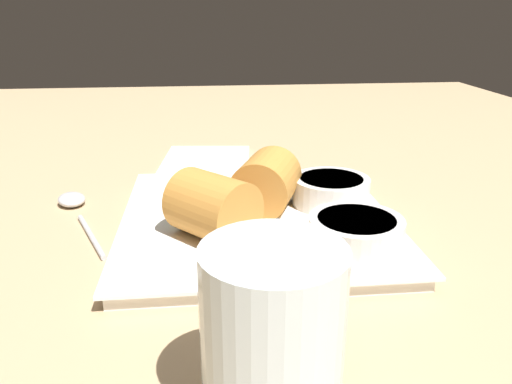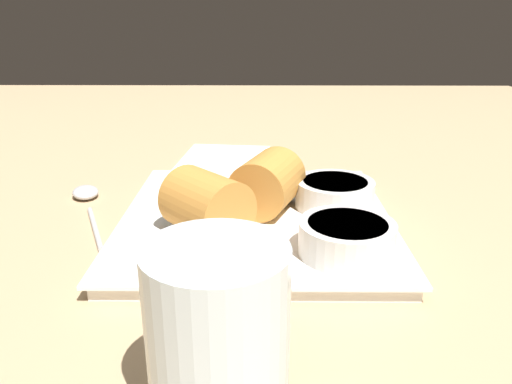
# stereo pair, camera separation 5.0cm
# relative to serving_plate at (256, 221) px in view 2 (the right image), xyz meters

# --- Properties ---
(table_surface) EXTENTS (1.80, 1.40, 0.02)m
(table_surface) POSITION_rel_serving_plate_xyz_m (-0.04, -0.02, -0.02)
(table_surface) COLOR tan
(table_surface) RESTS_ON ground
(serving_plate) EXTENTS (0.27, 0.26, 0.01)m
(serving_plate) POSITION_rel_serving_plate_xyz_m (0.00, 0.00, 0.00)
(serving_plate) COLOR white
(serving_plate) RESTS_ON table_surface
(roll_front_left) EXTENTS (0.09, 0.09, 0.06)m
(roll_front_left) POSITION_rel_serving_plate_xyz_m (0.04, -0.05, 0.04)
(roll_front_left) COLOR #C68438
(roll_front_left) RESTS_ON serving_plate
(roll_front_right) EXTENTS (0.08, 0.08, 0.06)m
(roll_front_right) POSITION_rel_serving_plate_xyz_m (-0.01, 0.01, 0.04)
(roll_front_right) COLOR #C68438
(roll_front_right) RESTS_ON serving_plate
(dipping_bowl_near) EXTENTS (0.08, 0.08, 0.03)m
(dipping_bowl_near) POSITION_rel_serving_plate_xyz_m (-0.02, 0.08, 0.02)
(dipping_bowl_near) COLOR silver
(dipping_bowl_near) RESTS_ON serving_plate
(dipping_bowl_far) EXTENTS (0.08, 0.08, 0.03)m
(dipping_bowl_far) POSITION_rel_serving_plate_xyz_m (0.08, 0.07, 0.02)
(dipping_bowl_far) COLOR silver
(dipping_bowl_far) RESTS_ON serving_plate
(spoon) EXTENTS (0.16, 0.08, 0.01)m
(spoon) POSITION_rel_serving_plate_xyz_m (-0.07, -0.19, -0.00)
(spoon) COLOR silver
(spoon) RESTS_ON table_surface
(napkin) EXTENTS (0.15, 0.13, 0.01)m
(napkin) POSITION_rel_serving_plate_xyz_m (-0.22, -0.05, -0.00)
(napkin) COLOR white
(napkin) RESTS_ON table_surface
(drinking_glass) EXTENTS (0.07, 0.07, 0.10)m
(drinking_glass) POSITION_rel_serving_plate_xyz_m (0.24, -0.02, 0.04)
(drinking_glass) COLOR silver
(drinking_glass) RESTS_ON table_surface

